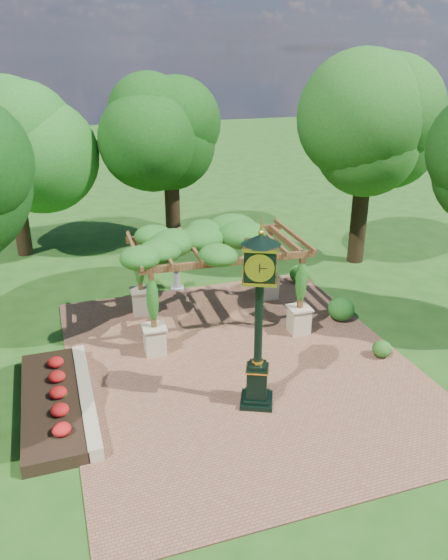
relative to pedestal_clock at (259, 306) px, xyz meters
name	(u,v)px	position (x,y,z in m)	size (l,w,h in m)	color
ground	(251,382)	(0.24, 1.00, -2.93)	(120.00, 120.00, 0.00)	#1E4714
brick_plaza	(240,364)	(0.24, 2.00, -2.91)	(10.00, 12.00, 0.04)	brown
border_wall	(86,396)	(-4.36, 1.50, -2.73)	(0.35, 5.00, 0.40)	#C6B793
flower_bed	(52,403)	(-5.26, 1.50, -2.75)	(1.50, 5.00, 0.36)	red
pedestal_clock	(259,306)	(0.00, 0.00, 0.00)	(1.28, 1.28, 4.89)	black
pergola	(217,244)	(0.44, 4.83, -0.01)	(5.78, 3.78, 3.55)	#C5B892
sundial	(177,280)	(-0.19, 8.12, -2.52)	(0.61, 0.61, 0.93)	gray
shrub_front	(382,349)	(4.57, 1.01, -2.62)	(0.59, 0.59, 0.54)	#245919
shrub_mid	(341,309)	(4.62, 3.64, -2.47)	(0.93, 0.93, 0.83)	#1F5A19
shrub_back	(299,274)	(4.69, 7.15, -2.53)	(0.80, 0.80, 0.72)	#25621C
tree_west_far	(8,138)	(-5.95, 14.32, 2.37)	(4.60, 4.60, 7.72)	#322113
tree_north	(170,130)	(0.92, 13.28, 2.59)	(4.37, 4.37, 8.05)	black
tree_east_far	(370,107)	(8.21, 8.66, 3.74)	(4.72, 4.72, 9.71)	black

